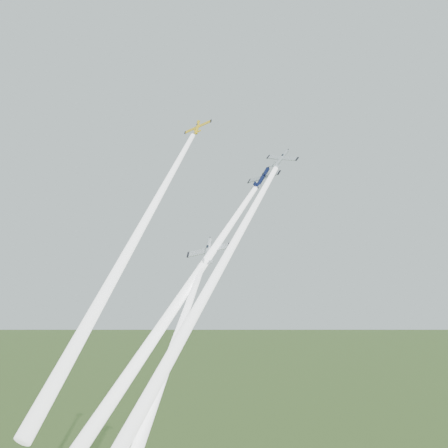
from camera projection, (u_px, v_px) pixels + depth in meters
plane_yellow at (197, 127)px, 122.45m from camera, size 8.85×6.48×7.41m
smoke_trail_yellow at (130, 248)px, 95.08m from camera, size 13.70×49.51×52.96m
plane_navy at (262, 178)px, 112.67m from camera, size 8.15×7.28×7.40m
smoke_trail_navy at (181, 298)px, 93.61m from camera, size 6.93×41.97×44.15m
plane_silver_right at (281, 159)px, 110.82m from camera, size 7.80×5.58×6.93m
smoke_trail_silver_right at (198, 309)px, 85.80m from camera, size 3.05×51.12×53.78m
plane_silver_low at (207, 252)px, 100.61m from camera, size 10.75×8.50×8.41m
smoke_trail_silver_low at (151, 411)px, 77.45m from camera, size 13.94×40.23×43.42m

